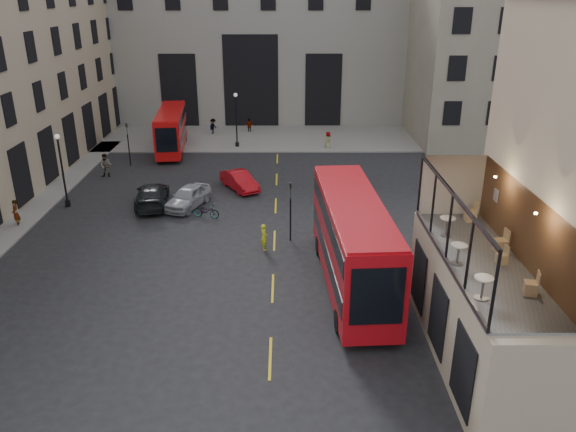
{
  "coord_description": "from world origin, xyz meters",
  "views": [
    {
      "loc": [
        -1.39,
        -19.86,
        14.68
      ],
      "look_at": [
        -1.18,
        8.7,
        3.0
      ],
      "focal_mm": 35.0,
      "sensor_mm": 36.0,
      "label": 1
    }
  ],
  "objects_px": {
    "street_lamp_a": "(63,175)",
    "pedestrian_c": "(249,126)",
    "cafe_chair_b": "(502,258)",
    "cyclist": "(264,237)",
    "bus_near": "(353,239)",
    "car_b": "(239,181)",
    "cafe_table_far": "(447,224)",
    "cafe_table_near": "(483,285)",
    "bus_far": "(171,128)",
    "traffic_light_near": "(290,204)",
    "traffic_light_far": "(128,139)",
    "cafe_chair_d": "(471,215)",
    "cafe_chair_c": "(501,244)",
    "pedestrian_b": "(213,127)",
    "pedestrian_e": "(16,213)",
    "bicycle": "(206,211)",
    "pedestrian_a": "(106,166)",
    "cafe_table_mid": "(458,251)",
    "street_lamp_b": "(236,123)",
    "pedestrian_d": "(328,140)",
    "car_a": "(188,197)",
    "cafe_chair_a": "(531,287)",
    "car_c": "(152,195)"
  },
  "relations": [
    {
      "from": "car_b",
      "to": "bicycle",
      "type": "relative_size",
      "value": 2.31
    },
    {
      "from": "street_lamp_a",
      "to": "cafe_chair_c",
      "type": "xyz_separation_m",
      "value": [
        24.51,
        -17.08,
        2.49
      ]
    },
    {
      "from": "bus_near",
      "to": "cafe_chair_d",
      "type": "xyz_separation_m",
      "value": [
        5.15,
        -2.13,
        2.19
      ]
    },
    {
      "from": "cafe_table_mid",
      "to": "cafe_table_far",
      "type": "distance_m",
      "value": 2.7
    },
    {
      "from": "pedestrian_d",
      "to": "pedestrian_b",
      "type": "bearing_deg",
      "value": 42.5
    },
    {
      "from": "car_a",
      "to": "cyclist",
      "type": "distance_m",
      "value": 9.08
    },
    {
      "from": "cafe_table_near",
      "to": "bus_far",
      "type": "bearing_deg",
      "value": 116.26
    },
    {
      "from": "pedestrian_a",
      "to": "pedestrian_d",
      "type": "xyz_separation_m",
      "value": [
        19.04,
        8.71,
        -0.15
      ]
    },
    {
      "from": "bicycle",
      "to": "bus_far",
      "type": "bearing_deg",
      "value": 31.7
    },
    {
      "from": "cafe_chair_d",
      "to": "cafe_table_mid",
      "type": "bearing_deg",
      "value": -113.19
    },
    {
      "from": "pedestrian_a",
      "to": "pedestrian_e",
      "type": "height_order",
      "value": "pedestrian_a"
    },
    {
      "from": "street_lamp_a",
      "to": "pedestrian_c",
      "type": "bearing_deg",
      "value": 61.62
    },
    {
      "from": "cafe_chair_b",
      "to": "cyclist",
      "type": "bearing_deg",
      "value": 131.63
    },
    {
      "from": "cafe_chair_c",
      "to": "car_c",
      "type": "bearing_deg",
      "value": 136.87
    },
    {
      "from": "pedestrian_a",
      "to": "cafe_table_mid",
      "type": "height_order",
      "value": "cafe_table_mid"
    },
    {
      "from": "cyclist",
      "to": "cafe_chair_d",
      "type": "xyz_separation_m",
      "value": [
        9.87,
        -6.6,
        4.08
      ]
    },
    {
      "from": "bus_far",
      "to": "cafe_chair_c",
      "type": "height_order",
      "value": "cafe_chair_c"
    },
    {
      "from": "car_b",
      "to": "cafe_table_far",
      "type": "relative_size",
      "value": 5.04
    },
    {
      "from": "car_b",
      "to": "pedestrian_a",
      "type": "height_order",
      "value": "pedestrian_a"
    },
    {
      "from": "traffic_light_near",
      "to": "pedestrian_b",
      "type": "bearing_deg",
      "value": 106.3
    },
    {
      "from": "bus_near",
      "to": "cafe_table_mid",
      "type": "bearing_deg",
      "value": -63.13
    },
    {
      "from": "street_lamp_b",
      "to": "bus_near",
      "type": "xyz_separation_m",
      "value": [
        8.12,
        -27.73,
        0.32
      ]
    },
    {
      "from": "bus_near",
      "to": "pedestrian_c",
      "type": "height_order",
      "value": "bus_near"
    },
    {
      "from": "cafe_chair_d",
      "to": "pedestrian_a",
      "type": "bearing_deg",
      "value": 138.62
    },
    {
      "from": "bus_near",
      "to": "car_b",
      "type": "bearing_deg",
      "value": 114.45
    },
    {
      "from": "traffic_light_near",
      "to": "cafe_table_near",
      "type": "height_order",
      "value": "cafe_table_near"
    },
    {
      "from": "cafe_table_mid",
      "to": "cafe_table_far",
      "type": "xyz_separation_m",
      "value": [
        0.29,
        2.69,
        0.02
      ]
    },
    {
      "from": "car_b",
      "to": "pedestrian_a",
      "type": "xyz_separation_m",
      "value": [
        -11.27,
        3.13,
        0.29
      ]
    },
    {
      "from": "cafe_chair_a",
      "to": "cafe_table_near",
      "type": "bearing_deg",
      "value": -171.49
    },
    {
      "from": "cyclist",
      "to": "cafe_table_mid",
      "type": "xyz_separation_m",
      "value": [
        8.0,
        -10.95,
        4.33
      ]
    },
    {
      "from": "street_lamp_b",
      "to": "cyclist",
      "type": "relative_size",
      "value": 3.28
    },
    {
      "from": "cafe_table_far",
      "to": "pedestrian_e",
      "type": "bearing_deg",
      "value": 154.32
    },
    {
      "from": "traffic_light_far",
      "to": "cafe_table_far",
      "type": "relative_size",
      "value": 4.49
    },
    {
      "from": "bus_near",
      "to": "car_a",
      "type": "xyz_separation_m",
      "value": [
        -10.39,
        11.56,
        -1.94
      ]
    },
    {
      "from": "bus_far",
      "to": "cafe_table_far",
      "type": "height_order",
      "value": "cafe_table_far"
    },
    {
      "from": "traffic_light_near",
      "to": "pedestrian_e",
      "type": "height_order",
      "value": "traffic_light_near"
    },
    {
      "from": "pedestrian_b",
      "to": "pedestrian_c",
      "type": "bearing_deg",
      "value": -52.48
    },
    {
      "from": "traffic_light_near",
      "to": "pedestrian_d",
      "type": "bearing_deg",
      "value": 79.69
    },
    {
      "from": "bicycle",
      "to": "cafe_chair_a",
      "type": "bearing_deg",
      "value": -128.64
    },
    {
      "from": "street_lamp_a",
      "to": "cafe_chair_c",
      "type": "bearing_deg",
      "value": -34.86
    },
    {
      "from": "bicycle",
      "to": "cafe_chair_b",
      "type": "relative_size",
      "value": 2.41
    },
    {
      "from": "bicycle",
      "to": "cyclist",
      "type": "relative_size",
      "value": 1.13
    },
    {
      "from": "bus_near",
      "to": "car_b",
      "type": "height_order",
      "value": "bus_near"
    },
    {
      "from": "cafe_table_far",
      "to": "cafe_chair_d",
      "type": "height_order",
      "value": "cafe_chair_d"
    },
    {
      "from": "pedestrian_c",
      "to": "cafe_chair_d",
      "type": "xyz_separation_m",
      "value": [
        12.39,
        -35.86,
        4.12
      ]
    },
    {
      "from": "bicycle",
      "to": "cafe_table_mid",
      "type": "height_order",
      "value": "cafe_table_mid"
    },
    {
      "from": "traffic_light_far",
      "to": "cafe_table_near",
      "type": "bearing_deg",
      "value": -56.44
    },
    {
      "from": "cafe_table_far",
      "to": "traffic_light_near",
      "type": "bearing_deg",
      "value": 125.12
    },
    {
      "from": "bus_far",
      "to": "cafe_table_far",
      "type": "relative_size",
      "value": 11.87
    },
    {
      "from": "pedestrian_c",
      "to": "cafe_table_far",
      "type": "distance_m",
      "value": 39.3
    }
  ]
}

